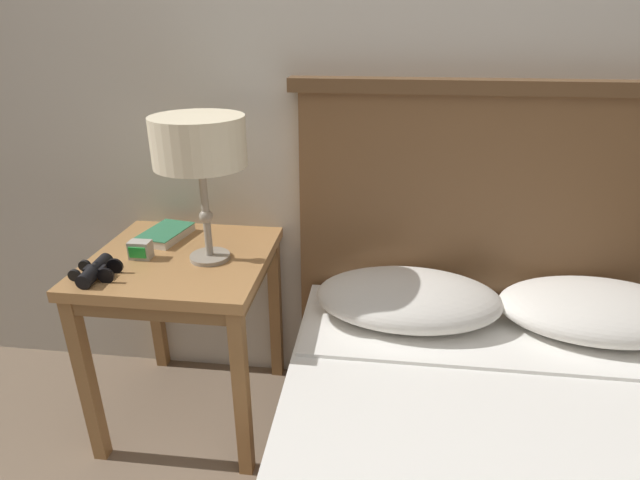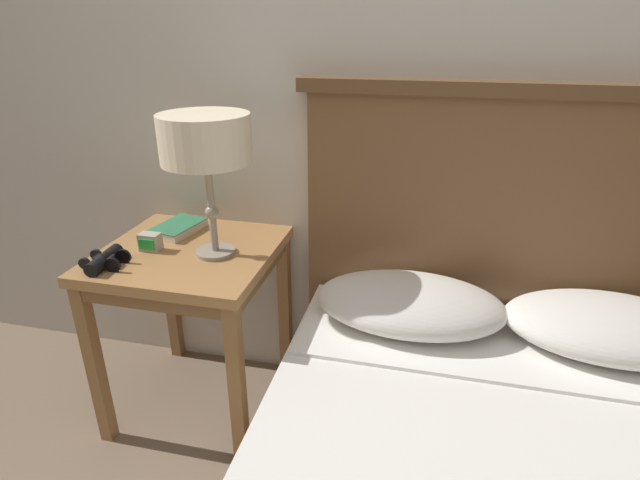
% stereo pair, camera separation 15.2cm
% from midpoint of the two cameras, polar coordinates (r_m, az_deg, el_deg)
% --- Properties ---
extents(wall_back, '(8.00, 0.06, 2.60)m').
position_cam_midpoint_polar(wall_back, '(1.73, 12.08, 20.82)').
color(wall_back, beige).
rests_on(wall_back, ground_plane).
extents(nightstand, '(0.58, 0.58, 0.66)m').
position_cam_midpoint_polar(nightstand, '(1.78, -12.12, -3.58)').
color(nightstand, '#AD7A47').
rests_on(nightstand, ground_plane).
extents(table_lamp, '(0.28, 0.28, 0.46)m').
position_cam_midpoint_polar(table_lamp, '(1.57, -10.23, 10.89)').
color(table_lamp, gray).
rests_on(table_lamp, nightstand).
extents(book_on_nightstand, '(0.16, 0.22, 0.03)m').
position_cam_midpoint_polar(book_on_nightstand, '(1.89, -13.77, 1.32)').
color(book_on_nightstand, silver).
rests_on(book_on_nightstand, nightstand).
extents(binoculars_pair, '(0.14, 0.16, 0.05)m').
position_cam_midpoint_polar(binoculars_pair, '(1.68, -21.06, -2.19)').
color(binoculars_pair, black).
rests_on(binoculars_pair, nightstand).
extents(alarm_clock, '(0.07, 0.05, 0.06)m').
position_cam_midpoint_polar(alarm_clock, '(1.75, -16.52, -0.28)').
color(alarm_clock, '#B7B2A8').
rests_on(alarm_clock, nightstand).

